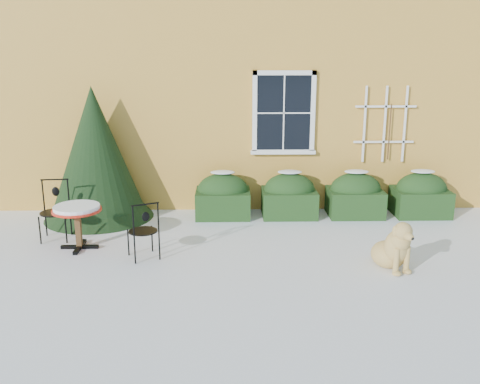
{
  "coord_description": "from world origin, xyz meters",
  "views": [
    {
      "loc": [
        -0.19,
        -7.51,
        3.17
      ],
      "look_at": [
        0.0,
        1.0,
        0.9
      ],
      "focal_mm": 40.0,
      "sensor_mm": 36.0,
      "label": 1
    }
  ],
  "objects_px": {
    "bistro_table": "(77,213)",
    "patio_chair_far": "(55,210)",
    "evergreen_shrub": "(96,166)",
    "patio_chair_near": "(144,230)",
    "dog": "(394,249)"
  },
  "relations": [
    {
      "from": "dog",
      "to": "evergreen_shrub",
      "type": "bearing_deg",
      "value": 132.29
    },
    {
      "from": "bistro_table",
      "to": "patio_chair_far",
      "type": "bearing_deg",
      "value": 136.16
    },
    {
      "from": "bistro_table",
      "to": "patio_chair_far",
      "type": "height_order",
      "value": "patio_chair_far"
    },
    {
      "from": "patio_chair_near",
      "to": "evergreen_shrub",
      "type": "bearing_deg",
      "value": -85.6
    },
    {
      "from": "evergreen_shrub",
      "to": "patio_chair_near",
      "type": "distance_m",
      "value": 2.53
    },
    {
      "from": "patio_chair_near",
      "to": "bistro_table",
      "type": "bearing_deg",
      "value": -46.53
    },
    {
      "from": "dog",
      "to": "patio_chair_far",
      "type": "bearing_deg",
      "value": 145.41
    },
    {
      "from": "bistro_table",
      "to": "patio_chair_far",
      "type": "distance_m",
      "value": 0.73
    },
    {
      "from": "patio_chair_near",
      "to": "patio_chair_far",
      "type": "xyz_separation_m",
      "value": [
        -1.66,
        0.96,
        0.04
      ]
    },
    {
      "from": "bistro_table",
      "to": "patio_chair_far",
      "type": "xyz_separation_m",
      "value": [
        -0.52,
        0.5,
        -0.1
      ]
    },
    {
      "from": "bistro_table",
      "to": "patio_chair_near",
      "type": "xyz_separation_m",
      "value": [
        1.14,
        -0.46,
        -0.15
      ]
    },
    {
      "from": "evergreen_shrub",
      "to": "dog",
      "type": "height_order",
      "value": "evergreen_shrub"
    },
    {
      "from": "evergreen_shrub",
      "to": "patio_chair_near",
      "type": "relative_size",
      "value": 2.71
    },
    {
      "from": "evergreen_shrub",
      "to": "patio_chair_near",
      "type": "bearing_deg",
      "value": -60.86
    },
    {
      "from": "evergreen_shrub",
      "to": "bistro_table",
      "type": "xyz_separation_m",
      "value": [
        0.06,
        -1.7,
        -0.41
      ]
    }
  ]
}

